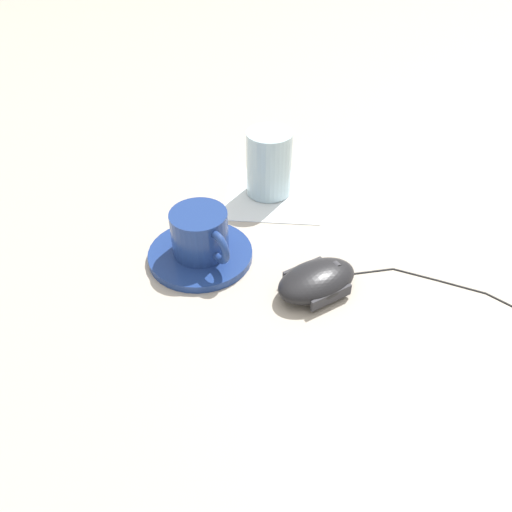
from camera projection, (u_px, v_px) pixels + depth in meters
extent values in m
plane|color=#B2A899|center=(262.00, 234.00, 0.72)|extent=(3.00, 3.00, 0.00)
cylinder|color=navy|center=(200.00, 254.00, 0.68)|extent=(0.14, 0.14, 0.01)
cylinder|color=navy|center=(200.00, 232.00, 0.66)|extent=(0.08, 0.08, 0.06)
torus|color=navy|center=(218.00, 247.00, 0.63)|extent=(0.05, 0.03, 0.05)
ellipsoid|color=black|center=(317.00, 280.00, 0.62)|extent=(0.10, 0.12, 0.03)
cylinder|color=#38383D|center=(336.00, 267.00, 0.63)|extent=(0.01, 0.01, 0.01)
cube|color=#38383D|center=(302.00, 269.00, 0.64)|extent=(0.02, 0.06, 0.02)
cube|color=#38383D|center=(331.00, 298.00, 0.60)|extent=(0.02, 0.06, 0.02)
cylinder|color=black|center=(372.00, 271.00, 0.66)|extent=(0.01, 0.06, 0.00)
cylinder|color=black|center=(416.00, 274.00, 0.65)|extent=(0.04, 0.05, 0.00)
cylinder|color=black|center=(462.00, 286.00, 0.64)|extent=(0.04, 0.05, 0.00)
cylinder|color=black|center=(509.00, 304.00, 0.61)|extent=(0.05, 0.04, 0.00)
sphere|color=black|center=(351.00, 274.00, 0.65)|extent=(0.00, 0.00, 0.00)
sphere|color=black|center=(393.00, 268.00, 0.66)|extent=(0.00, 0.00, 0.00)
sphere|color=black|center=(439.00, 280.00, 0.65)|extent=(0.00, 0.00, 0.00)
sphere|color=black|center=(486.00, 293.00, 0.63)|extent=(0.00, 0.00, 0.00)
cube|color=white|center=(273.00, 195.00, 0.80)|extent=(0.19, 0.19, 0.00)
cylinder|color=silver|center=(269.00, 163.00, 0.77)|extent=(0.07, 0.07, 0.10)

